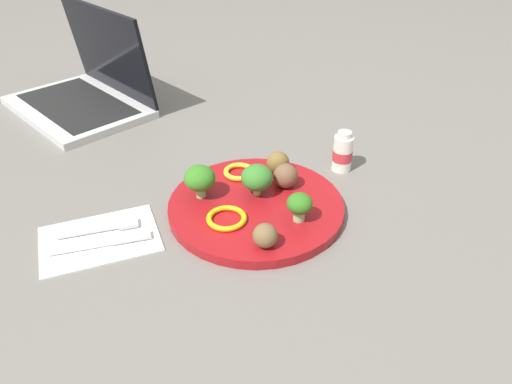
% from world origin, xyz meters
% --- Properties ---
extents(ground_plane, '(4.00, 4.00, 0.00)m').
position_xyz_m(ground_plane, '(0.00, 0.00, 0.00)').
color(ground_plane, slate).
extents(plate, '(0.28, 0.28, 0.02)m').
position_xyz_m(plate, '(0.00, 0.00, 0.01)').
color(plate, maroon).
rests_on(plate, ground_plane).
extents(broccoli_floret_back_right, '(0.05, 0.05, 0.05)m').
position_xyz_m(broccoli_floret_back_right, '(-0.08, 0.05, 0.05)').
color(broccoli_floret_back_right, '#8EC673').
rests_on(broccoli_floret_back_right, plate).
extents(broccoli_floret_mid_left, '(0.04, 0.04, 0.05)m').
position_xyz_m(broccoli_floret_mid_left, '(0.04, -0.07, 0.04)').
color(broccoli_floret_mid_left, '#9DBE7F').
rests_on(broccoli_floret_mid_left, plate).
extents(broccoli_floret_front_right, '(0.05, 0.05, 0.05)m').
position_xyz_m(broccoli_floret_front_right, '(0.01, 0.02, 0.05)').
color(broccoli_floret_front_right, '#A7C272').
rests_on(broccoli_floret_front_right, plate).
extents(meatball_far_rim, '(0.04, 0.04, 0.04)m').
position_xyz_m(meatball_far_rim, '(0.06, 0.02, 0.04)').
color(meatball_far_rim, brown).
rests_on(meatball_far_rim, plate).
extents(meatball_back_left, '(0.04, 0.04, 0.04)m').
position_xyz_m(meatball_back_left, '(-0.03, -0.10, 0.03)').
color(meatball_back_left, brown).
rests_on(meatball_back_left, plate).
extents(meatball_near_rim, '(0.04, 0.04, 0.04)m').
position_xyz_m(meatball_near_rim, '(0.07, 0.07, 0.04)').
color(meatball_near_rim, brown).
rests_on(meatball_near_rim, plate).
extents(pepper_ring_mid_left, '(0.08, 0.08, 0.01)m').
position_xyz_m(pepper_ring_mid_left, '(0.01, 0.09, 0.02)').
color(pepper_ring_mid_left, yellow).
rests_on(pepper_ring_mid_left, plate).
extents(pepper_ring_mid_right, '(0.08, 0.08, 0.01)m').
position_xyz_m(pepper_ring_mid_right, '(-0.06, -0.03, 0.02)').
color(pepper_ring_mid_right, yellow).
rests_on(pepper_ring_mid_right, plate).
extents(napkin, '(0.17, 0.12, 0.01)m').
position_xyz_m(napkin, '(-0.24, 0.02, 0.00)').
color(napkin, white).
rests_on(napkin, ground_plane).
extents(fork, '(0.12, 0.03, 0.01)m').
position_xyz_m(fork, '(-0.23, 0.04, 0.01)').
color(fork, silver).
rests_on(fork, napkin).
extents(knife, '(0.15, 0.03, 0.01)m').
position_xyz_m(knife, '(-0.24, 0.00, 0.01)').
color(knife, white).
rests_on(knife, napkin).
extents(yogurt_bottle, '(0.04, 0.04, 0.08)m').
position_xyz_m(yogurt_bottle, '(0.19, 0.06, 0.03)').
color(yogurt_bottle, white).
rests_on(yogurt_bottle, ground_plane).
extents(laptop, '(0.32, 0.38, 0.21)m').
position_xyz_m(laptop, '(-0.20, 0.52, 0.04)').
color(laptop, silver).
rests_on(laptop, ground_plane).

